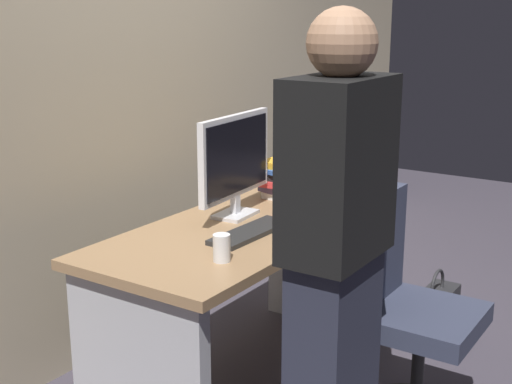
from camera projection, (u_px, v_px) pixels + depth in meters
The scene contains 12 objects.
ground_plane at pixel (247, 377), 3.19m from camera, with size 9.00×9.00×0.00m, color #3D3842.
wall_back at pixel (108, 38), 3.22m from camera, with size 6.40×0.10×3.00m, color tan.
desk at pixel (247, 272), 3.06m from camera, with size 1.53×0.71×0.73m.
office_chair at pixel (407, 323), 2.76m from camera, with size 0.52×0.52×0.94m.
person_at_desk at pixel (336, 258), 2.28m from camera, with size 0.40×0.24×1.64m.
monitor at pixel (235, 160), 3.06m from camera, with size 0.54×0.15×0.46m.
keyboard at pixel (251, 232), 2.86m from camera, with size 0.43×0.13×0.02m, color #262626.
mouse at pixel (284, 213), 3.11m from camera, with size 0.06×0.10×0.03m, color white.
cup_near_keyboard at pixel (222, 248), 2.55m from camera, with size 0.06×0.06×0.10m, color silver.
book_stack at pixel (279, 178), 3.42m from camera, with size 0.23×0.19×0.19m.
cell_phone at pixel (335, 201), 3.36m from camera, with size 0.07×0.14×0.01m, color black.
handbag at pixel (435, 315), 3.52m from camera, with size 0.34×0.14×0.38m.
Camera 1 is at (-2.37, -1.62, 1.62)m, focal length 48.98 mm.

